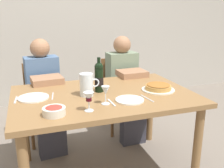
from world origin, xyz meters
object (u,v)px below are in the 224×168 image
at_px(baked_tart, 158,87).
at_px(salad_bowl, 54,110).
at_px(water_pitcher, 87,86).
at_px(dinner_plate_left_setting, 130,100).
at_px(diner_right, 126,85).
at_px(dinner_plate_right_setting, 33,98).
at_px(dining_table, 104,104).
at_px(wine_glass_right_diner, 89,98).
at_px(wine_bottle, 99,77).
at_px(chair_left, 42,96).
at_px(diner_left, 45,92).
at_px(chair_right, 118,89).
at_px(wine_glass_left_diner, 106,91).

distance_m(baked_tart, salad_bowl, 0.97).
bearing_deg(salad_bowl, water_pitcher, 47.12).
distance_m(baked_tart, dinner_plate_left_setting, 0.38).
relative_size(salad_bowl, diner_right, 0.13).
bearing_deg(dinner_plate_right_setting, dinner_plate_left_setting, -22.88).
height_order(water_pitcher, baked_tart, water_pitcher).
bearing_deg(baked_tart, dining_table, 172.72).
distance_m(dining_table, wine_glass_right_diner, 0.43).
bearing_deg(wine_bottle, salad_bowl, -137.45).
height_order(dining_table, wine_bottle, wine_bottle).
bearing_deg(wine_glass_right_diner, salad_bowl, 178.95).
bearing_deg(wine_bottle, diner_right, 49.93).
bearing_deg(chair_left, water_pitcher, 103.79).
bearing_deg(diner_left, diner_right, 173.00).
relative_size(baked_tart, diner_left, 0.25).
distance_m(salad_bowl, wine_glass_right_diner, 0.25).
bearing_deg(chair_right, wine_bottle, 57.95).
bearing_deg(water_pitcher, chair_right, 55.60).
bearing_deg(salad_bowl, wine_glass_right_diner, -1.05).
height_order(water_pitcher, dinner_plate_left_setting, water_pitcher).
bearing_deg(dinner_plate_right_setting, chair_right, 38.22).
height_order(dining_table, dinner_plate_left_setting, dinner_plate_left_setting).
bearing_deg(dining_table, diner_right, 54.37).
height_order(water_pitcher, wine_glass_right_diner, water_pitcher).
distance_m(chair_left, chair_right, 0.91).
height_order(dining_table, diner_right, diner_right).
distance_m(dining_table, wine_bottle, 0.23).
bearing_deg(wine_glass_left_diner, chair_right, 65.41).
xyz_separation_m(dinner_plate_left_setting, diner_left, (-0.58, 0.88, -0.15)).
relative_size(chair_right, diner_right, 0.75).
relative_size(dining_table, water_pitcher, 8.03).
relative_size(dining_table, dinner_plate_left_setting, 6.71).
distance_m(water_pitcher, diner_right, 0.90).
xyz_separation_m(water_pitcher, diner_right, (0.60, 0.63, -0.23)).
bearing_deg(baked_tart, chair_left, 134.65).
xyz_separation_m(wine_glass_left_diner, wine_glass_right_diner, (-0.15, -0.09, -0.00)).
bearing_deg(dining_table, diner_left, 123.84).
height_order(baked_tart, diner_left, diner_left).
xyz_separation_m(wine_bottle, chair_right, (0.47, 0.80, -0.39)).
bearing_deg(diner_left, chair_left, -90.95).
xyz_separation_m(dining_table, wine_glass_left_diner, (-0.06, -0.24, 0.19)).
relative_size(dining_table, diner_right, 1.29).
xyz_separation_m(dining_table, wine_bottle, (-0.02, 0.07, 0.22)).
xyz_separation_m(wine_glass_right_diner, diner_right, (0.66, 0.96, -0.24)).
bearing_deg(water_pitcher, wine_glass_left_diner, -69.89).
distance_m(wine_bottle, water_pitcher, 0.15).
bearing_deg(dining_table, baked_tart, -7.28).
relative_size(chair_left, chair_right, 1.00).
xyz_separation_m(wine_glass_left_diner, chair_left, (-0.40, 1.13, -0.36)).
distance_m(wine_glass_right_diner, dinner_plate_right_setting, 0.54).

